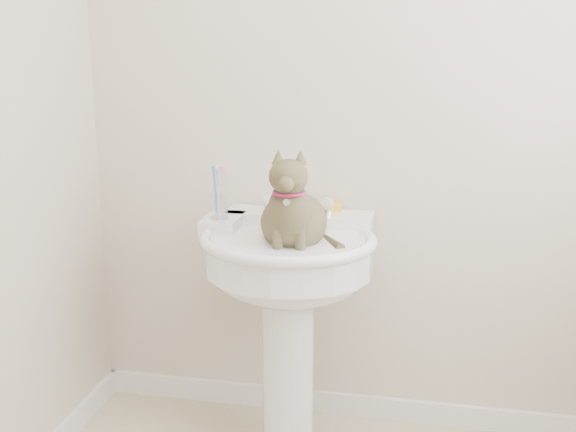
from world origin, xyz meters
The scene contains 7 objects.
wall_back centered at (0.00, 1.10, 1.25)m, with size 2.20×0.00×2.50m, color beige, non-canonical shape.
baseboard_back centered at (0.00, 1.09, 0.04)m, with size 2.20×0.02×0.09m, color white.
pedestal_sink centered at (-0.28, 0.81, 0.66)m, with size 0.61×0.60×0.85m.
faucet centered at (-0.28, 0.96, 0.89)m, with size 0.28×0.12×0.14m.
soap_bar centered at (-0.18, 1.05, 0.86)m, with size 0.09×0.06×0.03m, color orange.
toothbrush_cup centered at (-0.53, 0.84, 0.89)m, with size 0.07×0.07×0.19m.
cat centered at (-0.25, 0.76, 0.90)m, with size 0.24×0.30×0.44m.
Camera 1 is at (0.19, -1.47, 1.50)m, focal length 45.00 mm.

